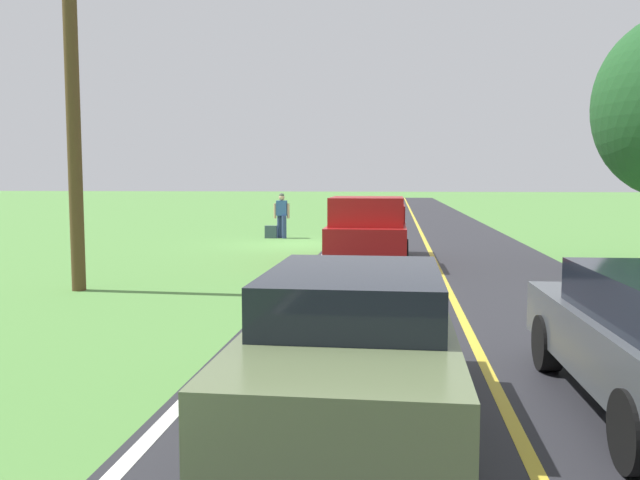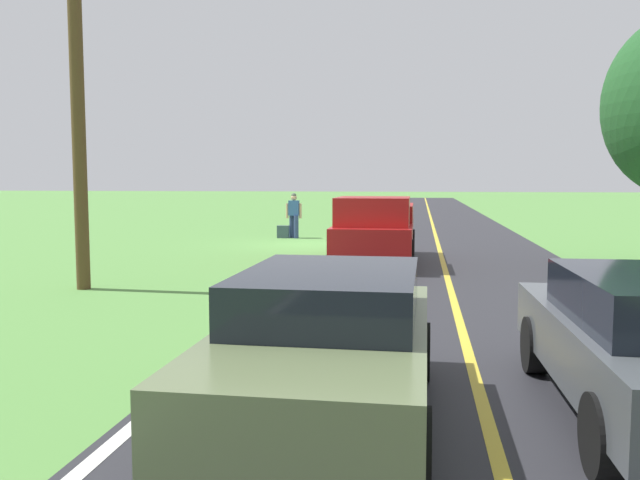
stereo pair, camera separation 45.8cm
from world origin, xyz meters
name	(u,v)px [view 1 (the left image)]	position (x,y,z in m)	size (l,w,h in m)	color
ground_plane	(297,244)	(0.00, 0.00, 0.00)	(200.00, 200.00, 0.00)	#568E42
road_surface	(427,246)	(-4.54, 0.00, 0.00)	(6.85, 120.00, 0.00)	#28282D
lane_edge_line	(334,244)	(-1.29, 0.00, 0.01)	(0.16, 117.60, 0.00)	silver
lane_centre_line	(427,246)	(-4.54, 0.00, 0.01)	(0.14, 117.60, 0.00)	gold
hitchhiker_walking	(282,213)	(0.94, -2.36, 0.98)	(0.62, 0.51, 1.75)	navy
suitcase_carried	(271,232)	(1.36, -2.27, 0.24)	(0.20, 0.46, 0.49)	#384C56
pickup_truck_passing	(368,228)	(-2.70, 5.00, 0.97)	(2.11, 5.41, 1.82)	#B21919
sedan_ahead_same_lane	(353,340)	(-3.04, 16.70, 0.75)	(1.97, 4.42, 1.41)	#66754C
utility_pole_roadside	(73,93)	(3.02, 10.08, 3.99)	(0.28, 0.28, 7.99)	brown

